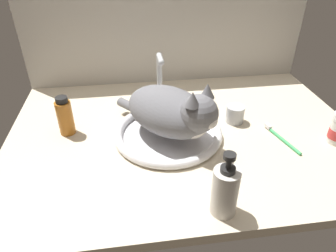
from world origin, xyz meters
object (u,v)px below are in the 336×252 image
object	(u,v)px
faucet	(160,86)
cat	(174,112)
soap_pump_bottle	(225,191)
amber_bottle	(65,116)
sink_basin	(168,133)
toothbrush	(281,138)
metal_jar	(235,114)

from	to	relation	value
faucet	cat	distance (cm)	23.91
faucet	cat	world-z (taller)	cat
faucet	soap_pump_bottle	bearing A→B (deg)	-81.07
cat	amber_bottle	xyz separation A→B (cm)	(-34.35, 8.60, -3.95)
faucet	sink_basin	bearing A→B (deg)	-90.00
soap_pump_bottle	amber_bottle	xyz separation A→B (cm)	(-41.48, 39.84, -0.43)
faucet	cat	bearing A→B (deg)	-86.37
sink_basin	faucet	bearing A→B (deg)	90.00
soap_pump_bottle	faucet	bearing A→B (deg)	98.93
sink_basin	amber_bottle	size ratio (longest dim) A/B	2.65
soap_pump_bottle	toothbrush	xyz separation A→B (cm)	(27.42, 25.98, -6.12)
faucet	amber_bottle	bearing A→B (deg)	-155.28
soap_pump_bottle	toothbrush	size ratio (longest dim) A/B	1.04
amber_bottle	toothbrush	world-z (taller)	amber_bottle
sink_basin	toothbrush	size ratio (longest dim) A/B	2.11
soap_pump_bottle	toothbrush	bearing A→B (deg)	43.46
faucet	soap_pump_bottle	size ratio (longest dim) A/B	1.21
faucet	metal_jar	bearing A→B (deg)	-33.52
amber_bottle	toothbrush	xyz separation A→B (cm)	(68.89, -13.86, -5.68)
amber_bottle	soap_pump_bottle	bearing A→B (deg)	-43.85
metal_jar	toothbrush	bearing A→B (deg)	-47.84
sink_basin	metal_jar	distance (cm)	25.23
metal_jar	toothbrush	xyz separation A→B (cm)	(11.54, -12.75, -2.45)
sink_basin	cat	size ratio (longest dim) A/B	0.97
sink_basin	soap_pump_bottle	world-z (taller)	soap_pump_bottle
metal_jar	soap_pump_bottle	xyz separation A→B (cm)	(-15.88, -38.72, 3.67)
sink_basin	soap_pump_bottle	size ratio (longest dim) A/B	2.02
cat	soap_pump_bottle	distance (cm)	32.23
sink_basin	metal_jar	bearing A→B (deg)	13.06
metal_jar	cat	bearing A→B (deg)	-161.98
toothbrush	soap_pump_bottle	bearing A→B (deg)	-136.54
metal_jar	amber_bottle	bearing A→B (deg)	178.88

